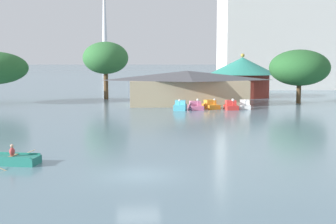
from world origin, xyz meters
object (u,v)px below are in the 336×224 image
(shoreline_tree_mid, at_px, (106,58))
(shoreline_tree_right, at_px, (299,68))
(distant_broadcast_tower, at_px, (104,4))
(pedal_boat_pink, at_px, (196,106))
(rowboat_with_rower, at_px, (8,160))
(background_building_block, at_px, (289,31))
(pedal_boat_white, at_px, (245,105))
(pedal_boat_orange, at_px, (211,105))
(boathouse, at_px, (188,87))
(pedal_boat_red, at_px, (231,106))
(pedal_boat_cyan, at_px, (180,106))
(green_roof_pavilion, at_px, (242,75))

(shoreline_tree_mid, bearing_deg, shoreline_tree_right, -18.43)
(shoreline_tree_mid, distance_m, distant_broadcast_tower, 354.42)
(pedal_boat_pink, bearing_deg, rowboat_with_rower, -31.73)
(background_building_block, bearing_deg, distant_broadcast_tower, 101.30)
(pedal_boat_white, relative_size, distant_broadcast_tower, 0.02)
(pedal_boat_pink, distance_m, background_building_block, 56.92)
(pedal_boat_orange, xyz_separation_m, boathouse, (-2.56, 5.98, 2.21))
(pedal_boat_red, bearing_deg, shoreline_tree_right, 123.82)
(pedal_boat_cyan, xyz_separation_m, pedal_boat_orange, (4.43, 1.73, -0.06))
(pedal_boat_cyan, height_order, pedal_boat_pink, pedal_boat_cyan)
(boathouse, relative_size, green_roof_pavilion, 1.48)
(pedal_boat_pink, relative_size, boathouse, 0.16)
(pedal_boat_red, relative_size, shoreline_tree_mid, 0.27)
(pedal_boat_red, bearing_deg, pedal_boat_orange, -117.65)
(pedal_boat_pink, bearing_deg, shoreline_tree_mid, -149.52)
(pedal_boat_orange, distance_m, background_building_block, 55.00)
(pedal_boat_orange, distance_m, pedal_boat_red, 2.88)
(pedal_boat_cyan, relative_size, distant_broadcast_tower, 0.02)
(pedal_boat_orange, relative_size, boathouse, 0.17)
(rowboat_with_rower, height_order, pedal_boat_white, pedal_boat_white)
(shoreline_tree_mid, xyz_separation_m, background_building_block, (41.86, 28.87, 6.66))
(rowboat_with_rower, relative_size, distant_broadcast_tower, 0.03)
(shoreline_tree_right, bearing_deg, pedal_boat_orange, -154.07)
(pedal_boat_cyan, distance_m, boathouse, 8.22)
(pedal_boat_cyan, bearing_deg, green_roof_pavilion, 159.76)
(pedal_boat_red, distance_m, boathouse, 9.17)
(distant_broadcast_tower, bearing_deg, pedal_boat_white, -83.43)
(shoreline_tree_right, bearing_deg, pedal_boat_white, -142.70)
(pedal_boat_orange, height_order, pedal_boat_white, pedal_boat_orange)
(pedal_boat_orange, distance_m, boathouse, 6.87)
(green_roof_pavilion, bearing_deg, rowboat_with_rower, -117.20)
(pedal_boat_orange, distance_m, shoreline_tree_right, 17.54)
(boathouse, height_order, distant_broadcast_tower, distant_broadcast_tower)
(boathouse, distance_m, green_roof_pavilion, 18.72)
(pedal_boat_cyan, relative_size, pedal_boat_white, 0.94)
(pedal_boat_red, height_order, boathouse, boathouse)
(rowboat_with_rower, relative_size, pedal_boat_pink, 1.38)
(green_roof_pavilion, bearing_deg, distant_broadcast_tower, 97.71)
(green_roof_pavilion, bearing_deg, boathouse, -128.98)
(shoreline_tree_right, bearing_deg, green_roof_pavilion, 114.24)
(boathouse, bearing_deg, green_roof_pavilion, 51.02)
(boathouse, height_order, background_building_block, background_building_block)
(green_roof_pavilion, bearing_deg, pedal_boat_red, -106.88)
(shoreline_tree_right, bearing_deg, shoreline_tree_mid, 161.57)
(pedal_boat_white, relative_size, shoreline_tree_right, 0.31)
(pedal_boat_cyan, relative_size, pedal_boat_red, 1.03)
(pedal_boat_orange, height_order, distant_broadcast_tower, distant_broadcast_tower)
(pedal_boat_pink, distance_m, shoreline_tree_mid, 23.70)
(green_roof_pavilion, xyz_separation_m, shoreline_tree_mid, (-24.67, -2.96, 3.00))
(boathouse, xyz_separation_m, shoreline_tree_right, (17.66, 1.36, 2.85))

